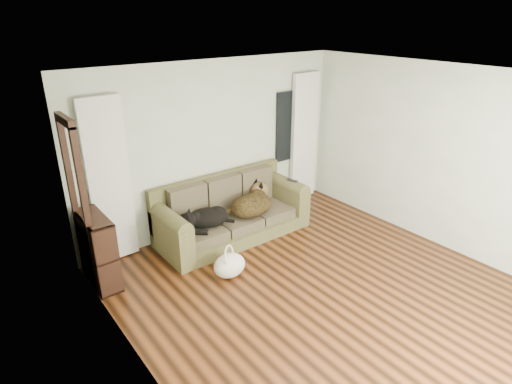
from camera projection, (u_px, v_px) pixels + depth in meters
floor at (329, 296)px, 5.24m from camera, size 5.00×5.00×0.00m
ceiling at (346, 79)px, 4.22m from camera, size 5.00×5.00×0.00m
wall_back at (215, 147)px, 6.56m from camera, size 4.50×0.04×2.60m
wall_left at (146, 268)px, 3.47m from camera, size 0.04×5.00×2.60m
wall_right at (447, 160)px, 5.99m from camera, size 0.04×5.00×2.60m
curtain_left at (109, 182)px, 5.61m from camera, size 0.55×0.08×2.25m
curtain_right at (304, 138)px, 7.57m from camera, size 0.55×0.08×2.25m
window_pane at (288, 126)px, 7.31m from camera, size 0.50×0.03×1.20m
door_casing at (80, 209)px, 5.10m from camera, size 0.07×0.60×2.10m
sofa at (233, 209)px, 6.48m from camera, size 2.33×1.01×0.95m
dog_black_lab at (205, 218)px, 6.13m from camera, size 0.73×0.61×0.26m
dog_shepherd at (252, 204)px, 6.55m from camera, size 0.86×0.69×0.34m
tv_remote at (292, 180)px, 6.81m from camera, size 0.10×0.19×0.02m
tote_bag at (229, 265)px, 5.58m from camera, size 0.52×0.45×0.32m
bookshelf at (98, 248)px, 5.33m from camera, size 0.38×0.78×0.93m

